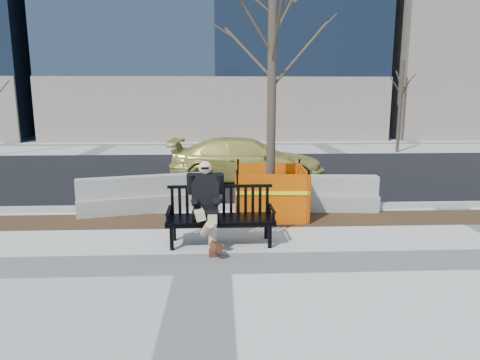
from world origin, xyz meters
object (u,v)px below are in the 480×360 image
at_px(tree_fence, 270,215).
at_px(sedan, 247,182).
at_px(jersey_barrier_right, 313,210).
at_px(seated_man, 206,243).
at_px(jersey_barrier_left, 145,211).
at_px(bench, 221,244).

bearing_deg(tree_fence, sedan, 94.33).
relative_size(sedan, jersey_barrier_right, 1.63).
distance_m(seated_man, tree_fence, 2.44).
bearing_deg(sedan, tree_fence, -170.83).
distance_m(tree_fence, jersey_barrier_left, 3.13).
relative_size(tree_fence, jersey_barrier_right, 2.00).
xyz_separation_m(seated_man, jersey_barrier_left, (-1.61, 2.44, 0.00)).
bearing_deg(sedan, jersey_barrier_left, 147.08).
height_order(tree_fence, jersey_barrier_right, tree_fence).
distance_m(tree_fence, sedan, 4.09).
xyz_separation_m(sedan, jersey_barrier_left, (-2.78, -3.59, 0.00)).
bearing_deg(jersey_barrier_left, sedan, 37.40).
relative_size(tree_fence, jersey_barrier_left, 1.98).
bearing_deg(tree_fence, bench, -120.75).
xyz_separation_m(bench, sedan, (0.88, 6.08, 0.00)).
relative_size(bench, sedan, 0.42).
relative_size(bench, jersey_barrier_right, 0.68).
xyz_separation_m(sedan, jersey_barrier_right, (1.46, -3.66, 0.00)).
relative_size(jersey_barrier_left, jersey_barrier_right, 1.01).
bearing_deg(sedan, bench, 176.61).
xyz_separation_m(bench, seated_man, (-0.29, 0.05, 0.00)).
bearing_deg(seated_man, sedan, 77.83).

